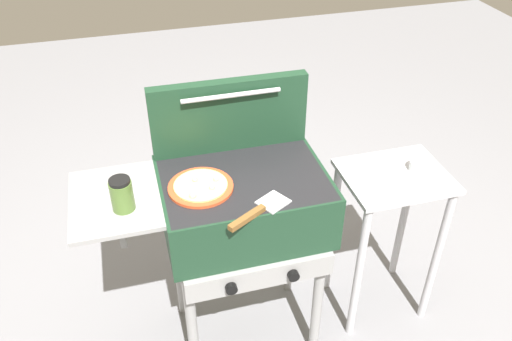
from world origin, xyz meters
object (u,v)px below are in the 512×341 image
at_px(pizza_cheese, 201,187).
at_px(prep_table, 388,216).
at_px(grill, 241,207).
at_px(topping_bowl_near, 420,166).
at_px(sauce_jar, 122,194).
at_px(spatula, 258,211).

bearing_deg(pizza_cheese, prep_table, 2.00).
distance_m(pizza_cheese, prep_table, 0.90).
distance_m(grill, topping_bowl_near, 0.79).
bearing_deg(topping_bowl_near, pizza_cheese, -178.30).
bearing_deg(prep_table, sauce_jar, -176.43).
distance_m(pizza_cheese, topping_bowl_near, 0.95).
xyz_separation_m(grill, pizza_cheese, (-0.16, -0.02, 0.15)).
xyz_separation_m(pizza_cheese, sauce_jar, (-0.28, -0.04, 0.05)).
xyz_separation_m(spatula, prep_table, (0.66, 0.22, -0.35)).
bearing_deg(spatula, prep_table, 18.22).
xyz_separation_m(grill, spatula, (0.01, -0.21, 0.15)).
xyz_separation_m(grill, sauce_jar, (-0.44, -0.06, 0.21)).
bearing_deg(prep_table, topping_bowl_near, -0.57).
xyz_separation_m(prep_table, topping_bowl_near, (0.11, -0.00, 0.25)).
height_order(spatula, topping_bowl_near, spatula).
distance_m(grill, prep_table, 0.70).
bearing_deg(pizza_cheese, grill, 9.02).
height_order(spatula, prep_table, spatula).
relative_size(grill, spatula, 3.78).
bearing_deg(prep_table, grill, -179.63).
bearing_deg(topping_bowl_near, spatula, -164.31).
bearing_deg(sauce_jar, grill, 8.47).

